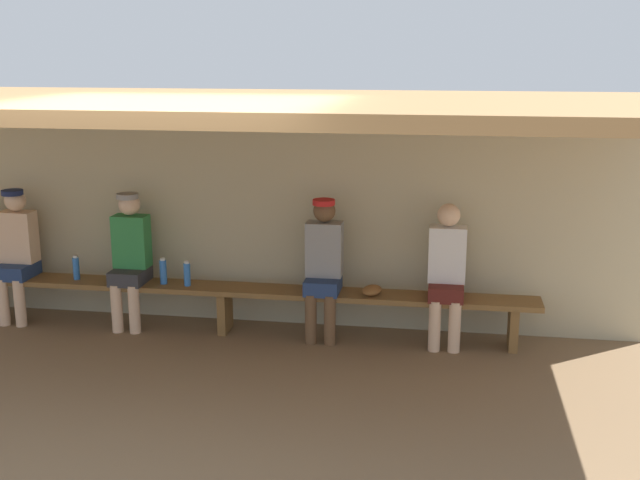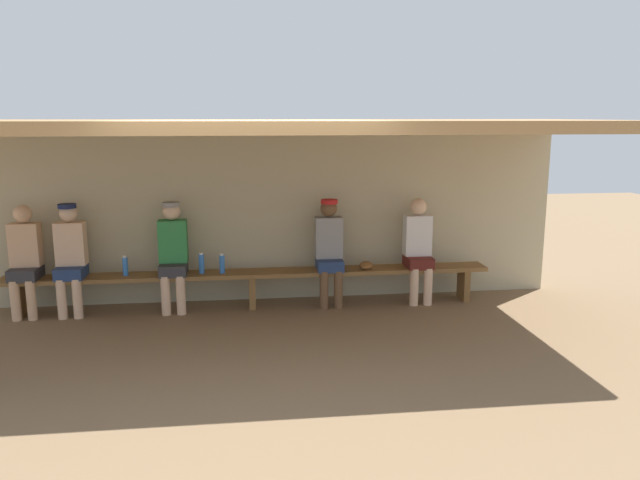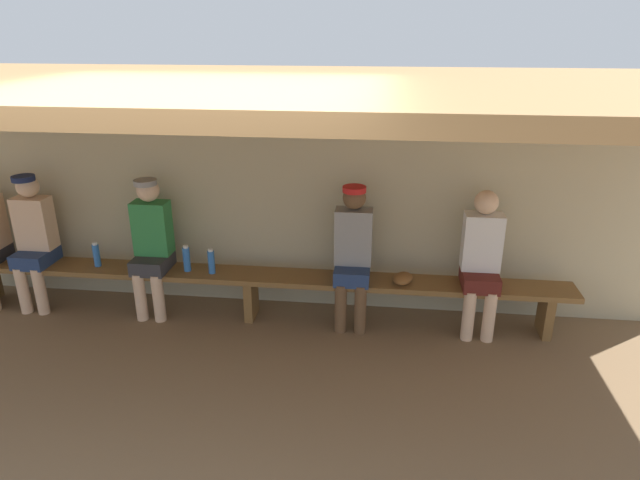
# 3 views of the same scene
# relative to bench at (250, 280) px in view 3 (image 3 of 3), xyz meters

# --- Properties ---
(ground_plane) EXTENTS (24.00, 24.00, 0.00)m
(ground_plane) POSITION_rel_bench_xyz_m (0.00, -1.55, -0.39)
(ground_plane) COLOR brown
(back_wall) EXTENTS (8.00, 0.20, 2.20)m
(back_wall) POSITION_rel_bench_xyz_m (0.00, 0.45, 0.71)
(back_wall) COLOR #B7AD8C
(back_wall) RESTS_ON ground
(dugout_roof) EXTENTS (8.00, 2.80, 0.12)m
(dugout_roof) POSITION_rel_bench_xyz_m (0.00, -0.85, 1.87)
(dugout_roof) COLOR #9E7547
(dugout_roof) RESTS_ON back_wall
(bench) EXTENTS (6.00, 0.36, 0.46)m
(bench) POSITION_rel_bench_xyz_m (0.00, 0.00, 0.00)
(bench) COLOR brown
(bench) RESTS_ON ground
(player_in_white) EXTENTS (0.34, 0.42, 1.34)m
(player_in_white) POSITION_rel_bench_xyz_m (0.97, 0.00, 0.36)
(player_in_white) COLOR navy
(player_in_white) RESTS_ON ground
(player_in_blue) EXTENTS (0.34, 0.42, 1.34)m
(player_in_blue) POSITION_rel_bench_xyz_m (2.12, 0.00, 0.34)
(player_in_blue) COLOR #591E19
(player_in_blue) RESTS_ON ground
(player_leftmost) EXTENTS (0.34, 0.42, 1.34)m
(player_leftmost) POSITION_rel_bench_xyz_m (-0.95, 0.00, 0.36)
(player_leftmost) COLOR #333338
(player_leftmost) RESTS_ON ground
(player_rightmost) EXTENTS (0.34, 0.42, 1.34)m
(player_rightmost) POSITION_rel_bench_xyz_m (-2.15, 0.00, 0.36)
(player_rightmost) COLOR navy
(player_rightmost) RESTS_ON ground
(water_bottle_clear) EXTENTS (0.07, 0.07, 0.26)m
(water_bottle_clear) POSITION_rel_bench_xyz_m (-0.61, -0.01, 0.20)
(water_bottle_clear) COLOR blue
(water_bottle_clear) RESTS_ON bench
(water_bottle_green) EXTENTS (0.06, 0.06, 0.25)m
(water_bottle_green) POSITION_rel_bench_xyz_m (-1.52, -0.00, 0.19)
(water_bottle_green) COLOR blue
(water_bottle_green) RESTS_ON bench
(water_bottle_orange) EXTENTS (0.06, 0.06, 0.25)m
(water_bottle_orange) POSITION_rel_bench_xyz_m (-0.36, -0.03, 0.19)
(water_bottle_orange) COLOR blue
(water_bottle_orange) RESTS_ON bench
(baseball_glove_worn) EXTENTS (0.24, 0.28, 0.09)m
(baseball_glove_worn) POSITION_rel_bench_xyz_m (1.44, -0.03, 0.12)
(baseball_glove_worn) COLOR brown
(baseball_glove_worn) RESTS_ON bench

